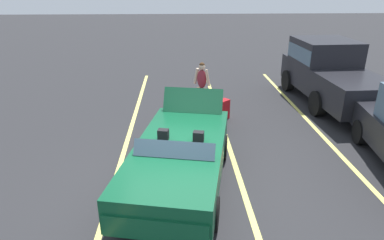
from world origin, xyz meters
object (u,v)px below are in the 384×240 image
suitcase_small_carryon (202,113)px  traveler_person (202,85)px  parked_pickup_truck_far (329,71)px  suitcase_medium_bright (223,110)px  convertible_car (177,165)px  suitcase_large_black (215,118)px

suitcase_small_carryon → traveler_person: traveler_person is taller
parked_pickup_truck_far → suitcase_medium_bright: bearing=109.5°
convertible_car → suitcase_small_carryon: (-3.71, 0.76, -0.34)m
suitcase_large_black → traveler_person: 1.57m
suitcase_medium_bright → suitcase_large_black: bearing=116.8°
suitcase_medium_bright → parked_pickup_truck_far: parked_pickup_truck_far is taller
convertible_car → parked_pickup_truck_far: bearing=146.7°
suitcase_large_black → suitcase_medium_bright: 0.86m
parked_pickup_truck_far → traveler_person: bearing=99.3°
suitcase_small_carryon → traveler_person: size_ratio=0.48×
suitcase_large_black → suitcase_small_carryon: 0.75m
suitcase_medium_bright → parked_pickup_truck_far: 4.27m
convertible_car → parked_pickup_truck_far: (-5.42, 5.31, 0.51)m
convertible_car → suitcase_large_black: (-3.05, 1.10, -0.22)m
suitcase_small_carryon → convertible_car: bearing=76.6°
suitcase_large_black → suitcase_small_carryon: (-0.66, -0.34, -0.12)m
suitcase_large_black → suitcase_medium_bright: suitcase_large_black is taller
convertible_car → suitcase_medium_bright: (-3.85, 1.42, -0.28)m
suitcase_large_black → suitcase_medium_bright: size_ratio=1.19×
convertible_car → traveler_person: 4.57m
suitcase_large_black → traveler_person: traveler_person is taller
traveler_person → parked_pickup_truck_far: parked_pickup_truck_far is taller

